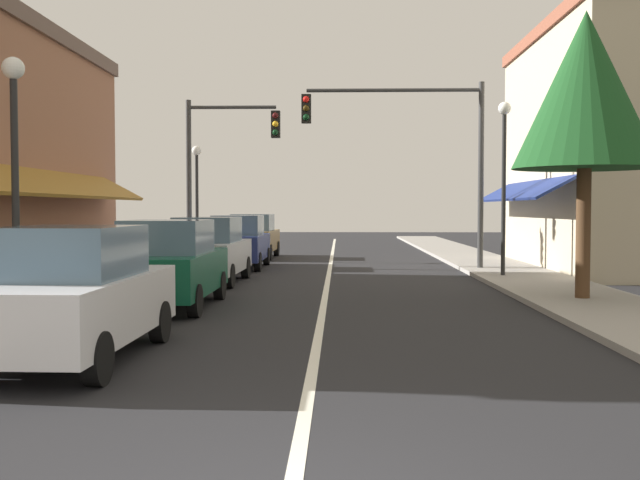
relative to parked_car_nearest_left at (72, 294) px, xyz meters
The scene contains 16 objects.
ground_plane 13.27m from the parked_car_nearest_left, 76.19° to the left, with size 80.00×80.00×0.00m, color black.
sidewalk_left 13.09m from the parked_car_nearest_left, 100.32° to the left, with size 2.60×56.00×0.12m, color #A39E99.
sidewalk_right 15.52m from the parked_car_nearest_left, 56.03° to the left, with size 2.60×56.00×0.12m, color gray.
lane_center_stripe 13.27m from the parked_car_nearest_left, 76.19° to the left, with size 0.14×52.00×0.01m, color silver.
storefront_right_block 19.62m from the parked_car_nearest_left, 50.04° to the left, with size 6.29×10.20×7.92m.
parked_car_nearest_left is the anchor object (origin of this frame).
parked_car_second_left 5.22m from the parked_car_nearest_left, 89.36° to the left, with size 1.80×4.11×1.77m.
parked_car_third_left 10.19m from the parked_car_nearest_left, 90.14° to the left, with size 1.86×4.14×1.77m.
parked_car_far_left 15.09m from the parked_car_nearest_left, 89.59° to the left, with size 1.79×4.11×1.77m.
parked_car_distant_left 20.13m from the parked_car_nearest_left, 89.98° to the left, with size 1.85×4.13×1.77m.
traffic_signal_mast_arm 15.61m from the parked_car_nearest_left, 66.87° to the left, with size 5.77×0.50×5.99m.
traffic_signal_left_corner 15.76m from the parked_car_nearest_left, 92.22° to the left, with size 3.22×0.50×5.67m.
street_lamp_left_near 3.67m from the parked_car_nearest_left, 126.81° to the left, with size 0.36×0.36×4.44m.
street_lamp_right_mid 14.21m from the parked_car_nearest_left, 54.65° to the left, with size 0.36×0.36×4.98m.
street_lamp_left_far 18.61m from the parked_car_nearest_left, 95.98° to the left, with size 0.36×0.36×4.37m.
tree_right_near 11.15m from the parked_car_nearest_left, 35.48° to the left, with size 2.98×2.98×6.11m.
Camera 1 is at (0.34, -4.38, 2.00)m, focal length 41.56 mm.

